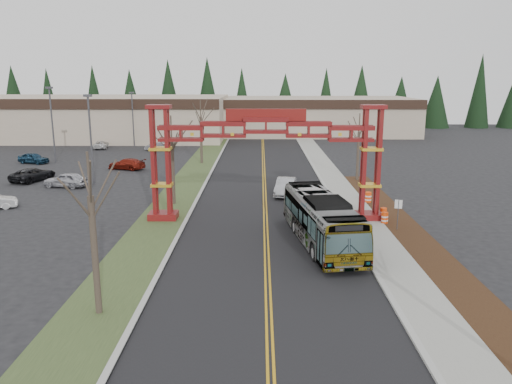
{
  "coord_description": "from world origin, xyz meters",
  "views": [
    {
      "loc": [
        -0.41,
        -19.53,
        10.88
      ],
      "look_at": [
        -0.7,
        13.55,
        3.26
      ],
      "focal_mm": 35.0,
      "sensor_mm": 36.0,
      "label": 1
    }
  ],
  "objects_px": {
    "bare_tree_right_far": "(359,133)",
    "light_pole_near": "(90,133)",
    "parked_car_far_b": "(101,145)",
    "bare_tree_median_far": "(201,118)",
    "transit_bus": "(321,220)",
    "light_pole_far": "(133,115)",
    "barrel_mid": "(383,214)",
    "parked_car_near_a": "(66,180)",
    "light_pole_mid": "(52,119)",
    "street_sign": "(398,209)",
    "bare_tree_median_mid": "(172,142)",
    "gateway_arch": "(266,144)",
    "retail_building_east": "(313,116)",
    "silver_sedan": "(286,187)",
    "retail_building_west": "(99,117)",
    "bare_tree_median_near": "(90,197)",
    "parked_car_mid_a": "(127,164)",
    "barrel_south": "(385,218)",
    "parked_car_far_a": "(158,146)",
    "parked_car_near_c": "(33,174)",
    "barrel_north": "(368,198)",
    "parked_car_mid_b": "(33,158)"
  },
  "relations": [
    {
      "from": "parked_car_far_a",
      "to": "light_pole_mid",
      "type": "bearing_deg",
      "value": -42.3
    },
    {
      "from": "retail_building_east",
      "to": "silver_sedan",
      "type": "xyz_separation_m",
      "value": [
        -8.01,
        -53.41,
        -2.71
      ]
    },
    {
      "from": "parked_car_far_b",
      "to": "light_pole_mid",
      "type": "bearing_deg",
      "value": 70.78
    },
    {
      "from": "parked_car_far_b",
      "to": "transit_bus",
      "type": "bearing_deg",
      "value": 111.76
    },
    {
      "from": "gateway_arch",
      "to": "light_pole_near",
      "type": "height_order",
      "value": "light_pole_near"
    },
    {
      "from": "light_pole_far",
      "to": "barrel_south",
      "type": "bearing_deg",
      "value": -55.58
    },
    {
      "from": "parked_car_near_a",
      "to": "barrel_south",
      "type": "bearing_deg",
      "value": 76.83
    },
    {
      "from": "barrel_south",
      "to": "parked_car_near_a",
      "type": "bearing_deg",
      "value": 156.02
    },
    {
      "from": "silver_sedan",
      "to": "bare_tree_median_mid",
      "type": "xyz_separation_m",
      "value": [
        -9.99,
        -3.69,
        4.74
      ]
    },
    {
      "from": "parked_car_far_b",
      "to": "parked_car_mid_a",
      "type": "bearing_deg",
      "value": 105.14
    },
    {
      "from": "parked_car_near_c",
      "to": "bare_tree_median_near",
      "type": "distance_m",
      "value": 35.52
    },
    {
      "from": "bare_tree_median_mid",
      "to": "gateway_arch",
      "type": "bearing_deg",
      "value": -31.21
    },
    {
      "from": "parked_car_mid_a",
      "to": "retail_building_east",
      "type": "bearing_deg",
      "value": 165.76
    },
    {
      "from": "parked_car_near_c",
      "to": "bare_tree_median_far",
      "type": "xyz_separation_m",
      "value": [
        16.88,
        11.24,
        5.17
      ]
    },
    {
      "from": "transit_bus",
      "to": "parked_car_near_c",
      "type": "bearing_deg",
      "value": 135.86
    },
    {
      "from": "silver_sedan",
      "to": "barrel_mid",
      "type": "distance_m",
      "value": 11.13
    },
    {
      "from": "bare_tree_median_far",
      "to": "barrel_north",
      "type": "bearing_deg",
      "value": -50.6
    },
    {
      "from": "parked_car_far_b",
      "to": "bare_tree_median_far",
      "type": "distance_m",
      "value": 22.73
    },
    {
      "from": "light_pole_near",
      "to": "light_pole_mid",
      "type": "height_order",
      "value": "light_pole_mid"
    },
    {
      "from": "parked_car_mid_b",
      "to": "light_pole_far",
      "type": "xyz_separation_m",
      "value": [
        9.06,
        16.22,
        4.31
      ]
    },
    {
      "from": "parked_car_far_b",
      "to": "bare_tree_median_near",
      "type": "xyz_separation_m",
      "value": [
        17.37,
        -55.77,
        5.06
      ]
    },
    {
      "from": "transit_bus",
      "to": "bare_tree_median_far",
      "type": "height_order",
      "value": "bare_tree_median_far"
    },
    {
      "from": "parked_car_near_c",
      "to": "bare_tree_median_far",
      "type": "relative_size",
      "value": 0.64
    },
    {
      "from": "transit_bus",
      "to": "parked_car_far_b",
      "type": "relative_size",
      "value": 2.7
    },
    {
      "from": "bare_tree_median_mid",
      "to": "parked_car_far_a",
      "type": "bearing_deg",
      "value": 103.58
    },
    {
      "from": "gateway_arch",
      "to": "bare_tree_median_mid",
      "type": "xyz_separation_m",
      "value": [
        -8.0,
        4.85,
        -0.45
      ]
    },
    {
      "from": "parked_car_near_a",
      "to": "barrel_mid",
      "type": "distance_m",
      "value": 31.57
    },
    {
      "from": "retail_building_east",
      "to": "bare_tree_median_far",
      "type": "relative_size",
      "value": 4.7
    },
    {
      "from": "retail_building_east",
      "to": "parked_car_far_a",
      "type": "bearing_deg",
      "value": -136.73
    },
    {
      "from": "bare_tree_median_far",
      "to": "light_pole_mid",
      "type": "bearing_deg",
      "value": 177.87
    },
    {
      "from": "parked_car_mid_b",
      "to": "parked_car_near_c",
      "type": "bearing_deg",
      "value": -137.41
    },
    {
      "from": "gateway_arch",
      "to": "parked_car_mid_b",
      "type": "xyz_separation_m",
      "value": [
        -29.79,
        25.97,
        -5.29
      ]
    },
    {
      "from": "retail_building_west",
      "to": "light_pole_near",
      "type": "height_order",
      "value": "light_pole_near"
    },
    {
      "from": "parked_car_far_a",
      "to": "transit_bus",
      "type": "bearing_deg",
      "value": 28.72
    },
    {
      "from": "retail_building_east",
      "to": "bare_tree_median_mid",
      "type": "height_order",
      "value": "bare_tree_median_mid"
    },
    {
      "from": "light_pole_far",
      "to": "barrel_north",
      "type": "relative_size",
      "value": 8.4
    },
    {
      "from": "parked_car_near_a",
      "to": "light_pole_far",
      "type": "distance_m",
      "value": 30.72
    },
    {
      "from": "parked_car_far_b",
      "to": "barrel_north",
      "type": "relative_size",
      "value": 4.28
    },
    {
      "from": "silver_sedan",
      "to": "bare_tree_median_mid",
      "type": "distance_m",
      "value": 11.66
    },
    {
      "from": "parked_car_near_c",
      "to": "parked_car_far_b",
      "type": "height_order",
      "value": "parked_car_near_c"
    },
    {
      "from": "bare_tree_right_far",
      "to": "street_sign",
      "type": "relative_size",
      "value": 3.11
    },
    {
      "from": "light_pole_far",
      "to": "barrel_mid",
      "type": "xyz_separation_m",
      "value": [
        29.93,
        -42.12,
        -4.52
      ]
    },
    {
      "from": "barrel_south",
      "to": "bare_tree_right_far",
      "type": "bearing_deg",
      "value": 86.49
    },
    {
      "from": "retail_building_west",
      "to": "bare_tree_median_near",
      "type": "bearing_deg",
      "value": -72.54
    },
    {
      "from": "transit_bus",
      "to": "parked_car_near_a",
      "type": "relative_size",
      "value": 2.69
    },
    {
      "from": "transit_bus",
      "to": "silver_sedan",
      "type": "bearing_deg",
      "value": 88.29
    },
    {
      "from": "parked_car_mid_a",
      "to": "parked_car_far_a",
      "type": "xyz_separation_m",
      "value": [
        0.69,
        15.81,
        -0.01
      ]
    },
    {
      "from": "bare_tree_right_far",
      "to": "light_pole_near",
      "type": "height_order",
      "value": "light_pole_near"
    },
    {
      "from": "gateway_arch",
      "to": "silver_sedan",
      "type": "height_order",
      "value": "gateway_arch"
    },
    {
      "from": "parked_car_far_a",
      "to": "bare_tree_right_far",
      "type": "height_order",
      "value": "bare_tree_right_far"
    }
  ]
}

